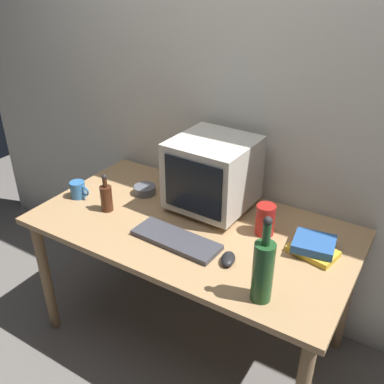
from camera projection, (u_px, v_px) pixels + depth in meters
name	position (u px, v px, depth m)	size (l,w,h in m)	color
ground_plane	(192.00, 334.00, 2.45)	(6.00, 6.00, 0.00)	slate
back_wall	(241.00, 99.00, 2.20)	(4.00, 0.08, 2.50)	silver
desk	(192.00, 239.00, 2.13)	(1.55, 0.83, 0.75)	tan
crt_monitor	(214.00, 174.00, 2.14)	(0.39, 0.40, 0.37)	beige
keyboard	(176.00, 240.00, 1.96)	(0.42, 0.15, 0.02)	#3F3F47
computer_mouse	(228.00, 259.00, 1.82)	(0.06, 0.10, 0.04)	black
bottle_tall	(263.00, 269.00, 1.57)	(0.08, 0.08, 0.37)	#1E4C23
bottle_short	(106.00, 197.00, 2.17)	(0.06, 0.06, 0.20)	#472314
book_stack	(313.00, 247.00, 1.87)	(0.23, 0.19, 0.07)	gold
mug	(78.00, 190.00, 2.30)	(0.12, 0.08, 0.09)	#3370B2
cd_spindle	(145.00, 190.00, 2.35)	(0.12, 0.12, 0.04)	#595B66
metal_canister	(265.00, 220.00, 1.99)	(0.09, 0.09, 0.15)	#A51E19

